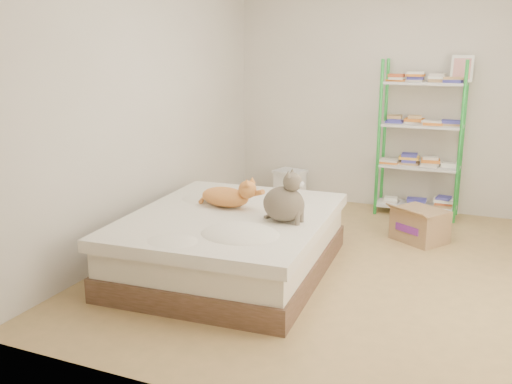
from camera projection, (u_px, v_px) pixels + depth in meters
The scene contains 7 objects.
room at pixel (353, 115), 4.51m from camera, with size 3.81×4.21×2.61m.
bed at pixel (231, 242), 4.74m from camera, with size 1.67×2.04×0.50m.
orange_cat at pixel (225, 194), 4.86m from camera, with size 0.53×0.28×0.21m, color orange, non-canonical shape.
grey_cat at pixel (284, 196), 4.42m from camera, with size 0.30×0.36×0.41m, color #685F50, non-canonical shape.
shelf_unit at pixel (421, 139), 6.18m from camera, with size 0.91×0.36×1.74m.
cardboard_box at pixel (420, 225), 5.48m from camera, with size 0.58×0.61×0.37m.
white_bin at pixel (290, 186), 6.88m from camera, with size 0.39×0.36×0.38m.
Camera 1 is at (1.08, -4.46, 1.83)m, focal length 40.00 mm.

